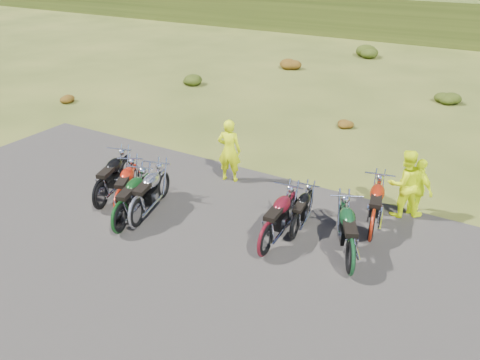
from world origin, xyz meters
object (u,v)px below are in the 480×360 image
Objects in this scene: motorcycle_0 at (103,209)px; motorcycle_3 at (138,228)px; motorcycle_7 at (348,274)px; person_middle at (229,151)px.

motorcycle_3 is (1.45, -0.22, 0.00)m from motorcycle_0.
motorcycle_3 reaches higher than motorcycle_0.
person_middle reaches higher than motorcycle_7.
motorcycle_3 is at bearing -116.69° from motorcycle_0.
person_middle reaches higher than motorcycle_0.
motorcycle_7 is (6.59, 0.68, 0.00)m from motorcycle_0.
motorcycle_3 is at bearing 65.52° from person_middle.
motorcycle_7 is (5.14, 0.90, 0.00)m from motorcycle_3.
motorcycle_7 is at bearing -102.05° from motorcycle_0.
person_middle is at bearing -24.84° from motorcycle_3.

